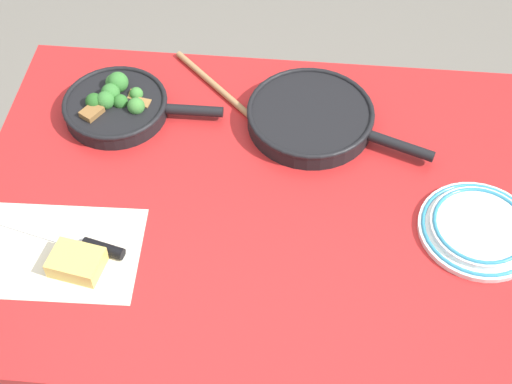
# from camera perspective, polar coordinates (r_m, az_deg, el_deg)

# --- Properties ---
(ground_plane) EXTENTS (14.00, 14.00, 0.00)m
(ground_plane) POSITION_cam_1_polar(r_m,az_deg,el_deg) (2.15, 0.00, -13.46)
(ground_plane) COLOR slate
(dining_table_red) EXTENTS (1.19, 0.88, 0.77)m
(dining_table_red) POSITION_cam_1_polar(r_m,az_deg,el_deg) (1.56, 0.00, -2.53)
(dining_table_red) COLOR red
(dining_table_red) RESTS_ON ground_plane
(skillet_broccoli) EXTENTS (0.37, 0.24, 0.08)m
(skillet_broccoli) POSITION_cam_1_polar(r_m,az_deg,el_deg) (1.66, -11.05, 6.88)
(skillet_broccoli) COLOR black
(skillet_broccoli) RESTS_ON dining_table_red
(skillet_eggs) EXTENTS (0.42, 0.29, 0.05)m
(skillet_eggs) POSITION_cam_1_polar(r_m,az_deg,el_deg) (1.62, 4.47, 6.02)
(skillet_eggs) COLOR black
(skillet_eggs) RESTS_ON dining_table_red
(wooden_spoon) EXTENTS (0.30, 0.30, 0.02)m
(wooden_spoon) POSITION_cam_1_polar(r_m,az_deg,el_deg) (1.65, -1.26, 6.79)
(wooden_spoon) COLOR #A87A4C
(wooden_spoon) RESTS_ON dining_table_red
(parchment_sheet) EXTENTS (0.35, 0.24, 0.00)m
(parchment_sheet) POSITION_cam_1_polar(r_m,az_deg,el_deg) (1.46, -15.93, -4.57)
(parchment_sheet) COLOR silver
(parchment_sheet) RESTS_ON dining_table_red
(grater_knife) EXTENTS (0.27, 0.09, 0.02)m
(grater_knife) POSITION_cam_1_polar(r_m,az_deg,el_deg) (1.45, -13.95, -3.91)
(grater_knife) COLOR silver
(grater_knife) RESTS_ON dining_table_red
(cheese_block) EXTENTS (0.11, 0.09, 0.04)m
(cheese_block) POSITION_cam_1_polar(r_m,az_deg,el_deg) (1.41, -14.15, -5.49)
(cheese_block) COLOR #E0C15B
(cheese_block) RESTS_ON dining_table_red
(dinner_plate_stack) EXTENTS (0.24, 0.24, 0.03)m
(dinner_plate_stack) POSITION_cam_1_polar(r_m,az_deg,el_deg) (1.49, 17.43, -2.77)
(dinner_plate_stack) COLOR white
(dinner_plate_stack) RESTS_ON dining_table_red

